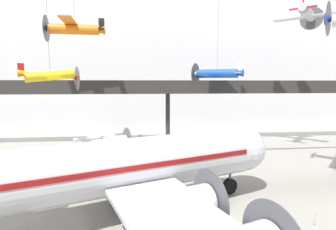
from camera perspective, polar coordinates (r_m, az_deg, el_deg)
ground_plane at (r=18.68m, az=8.95°, el=-22.56°), size 260.00×260.00×0.00m
hangar_back_wall at (r=50.95m, az=-1.17°, el=12.01°), size 140.00×3.00×27.35m
mezzanine_walkway at (r=40.58m, az=0.09°, el=5.21°), size 110.00×3.20×9.59m
airliner_silver_main at (r=18.01m, az=-10.27°, el=-11.07°), size 24.40×28.48×10.57m
suspended_plane_orange_highwing at (r=37.38m, az=-19.62°, el=17.24°), size 7.60×9.36×7.19m
suspended_plane_yellow_lowwing at (r=26.90m, az=-24.24°, el=7.78°), size 5.53×6.32×12.81m
suspended_plane_silver_racer at (r=38.98m, az=28.10°, el=18.90°), size 7.01×6.95×5.29m
suspended_plane_blue_trainer at (r=40.03m, az=10.66°, el=8.82°), size 7.85×8.52×12.41m
stanchion_barrier at (r=20.27m, az=29.33°, el=-19.87°), size 0.36×0.36×1.08m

